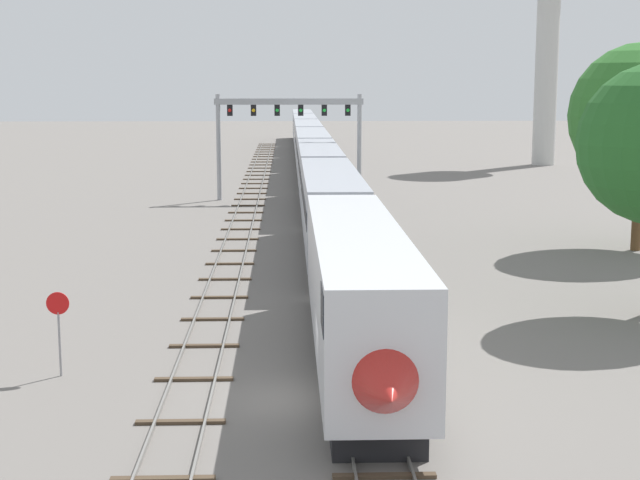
# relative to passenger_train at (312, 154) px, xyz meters

# --- Properties ---
(ground_plane) EXTENTS (400.00, 400.00, 0.00)m
(ground_plane) POSITION_rel_passenger_train_xyz_m (-2.00, -64.81, -2.61)
(ground_plane) COLOR slate
(track_main) EXTENTS (2.60, 200.00, 0.16)m
(track_main) POSITION_rel_passenger_train_xyz_m (0.00, -4.81, -2.55)
(track_main) COLOR slate
(track_main) RESTS_ON ground
(track_near) EXTENTS (2.60, 160.00, 0.16)m
(track_near) POSITION_rel_passenger_train_xyz_m (-5.50, -24.81, -2.55)
(track_near) COLOR slate
(track_near) RESTS_ON ground
(passenger_train) EXTENTS (3.04, 142.20, 4.80)m
(passenger_train) POSITION_rel_passenger_train_xyz_m (0.00, 0.00, 0.00)
(passenger_train) COLOR silver
(passenger_train) RESTS_ON ground
(signal_gantry) EXTENTS (12.10, 0.49, 8.62)m
(signal_gantry) POSITION_rel_passenger_train_xyz_m (-2.25, -14.89, 3.73)
(signal_gantry) COLOR #999BA0
(signal_gantry) RESTS_ON ground
(stop_sign) EXTENTS (0.76, 0.08, 2.88)m
(stop_sign) POSITION_rel_passenger_train_xyz_m (-10.00, -62.16, -0.74)
(stop_sign) COLOR gray
(stop_sign) RESTS_ON ground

